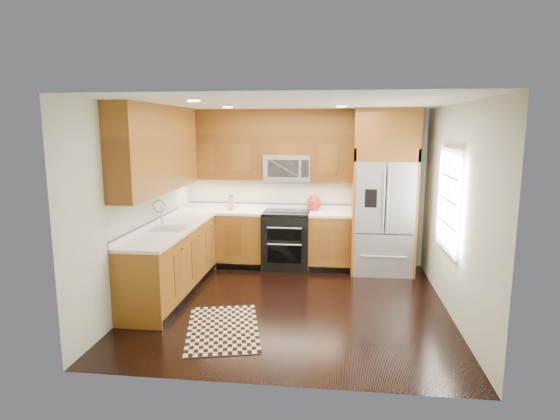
# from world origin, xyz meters

# --- Properties ---
(ground) EXTENTS (4.00, 4.00, 0.00)m
(ground) POSITION_xyz_m (0.00, 0.00, 0.00)
(ground) COLOR black
(ground) RESTS_ON ground
(wall_back) EXTENTS (4.00, 0.02, 2.60)m
(wall_back) POSITION_xyz_m (0.00, 2.00, 1.30)
(wall_back) COLOR beige
(wall_back) RESTS_ON ground
(wall_left) EXTENTS (0.02, 4.00, 2.60)m
(wall_left) POSITION_xyz_m (-2.00, 0.00, 1.30)
(wall_left) COLOR beige
(wall_left) RESTS_ON ground
(wall_right) EXTENTS (0.02, 4.00, 2.60)m
(wall_right) POSITION_xyz_m (2.00, 0.00, 1.30)
(wall_right) COLOR beige
(wall_right) RESTS_ON ground
(window) EXTENTS (0.04, 1.10, 1.30)m
(window) POSITION_xyz_m (1.98, 0.20, 1.40)
(window) COLOR white
(window) RESTS_ON ground
(base_cabinets) EXTENTS (2.85, 3.00, 0.90)m
(base_cabinets) POSITION_xyz_m (-1.23, 0.90, 0.45)
(base_cabinets) COLOR brown
(base_cabinets) RESTS_ON ground
(countertop) EXTENTS (2.86, 3.01, 0.04)m
(countertop) POSITION_xyz_m (-1.09, 1.01, 0.92)
(countertop) COLOR silver
(countertop) RESTS_ON base_cabinets
(upper_cabinets) EXTENTS (2.85, 3.00, 1.15)m
(upper_cabinets) POSITION_xyz_m (-1.15, 1.09, 2.02)
(upper_cabinets) COLOR brown
(upper_cabinets) RESTS_ON ground
(range) EXTENTS (0.76, 0.67, 0.95)m
(range) POSITION_xyz_m (-0.25, 1.67, 0.47)
(range) COLOR black
(range) RESTS_ON ground
(microwave) EXTENTS (0.76, 0.40, 0.42)m
(microwave) POSITION_xyz_m (-0.25, 1.80, 1.66)
(microwave) COLOR #B2B2B7
(microwave) RESTS_ON ground
(refrigerator) EXTENTS (0.98, 0.75, 2.60)m
(refrigerator) POSITION_xyz_m (1.30, 1.63, 1.30)
(refrigerator) COLOR #B2B2B7
(refrigerator) RESTS_ON ground
(sink_faucet) EXTENTS (0.54, 0.44, 0.37)m
(sink_faucet) POSITION_xyz_m (-1.73, 0.23, 0.99)
(sink_faucet) COLOR #B2B2B7
(sink_faucet) RESTS_ON countertop
(rug) EXTENTS (1.10, 1.50, 0.01)m
(rug) POSITION_xyz_m (-0.72, -0.86, 0.01)
(rug) COLOR black
(rug) RESTS_ON ground
(knife_block) EXTENTS (0.09, 0.13, 0.25)m
(knife_block) POSITION_xyz_m (-1.20, 1.74, 1.04)
(knife_block) COLOR tan
(knife_block) RESTS_ON countertop
(utensil_crock) EXTENTS (0.16, 0.16, 0.35)m
(utensil_crock) POSITION_xyz_m (0.19, 1.81, 1.06)
(utensil_crock) COLOR maroon
(utensil_crock) RESTS_ON countertop
(cutting_board) EXTENTS (0.34, 0.34, 0.02)m
(cutting_board) POSITION_xyz_m (0.19, 1.85, 0.95)
(cutting_board) COLOR brown
(cutting_board) RESTS_ON countertop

